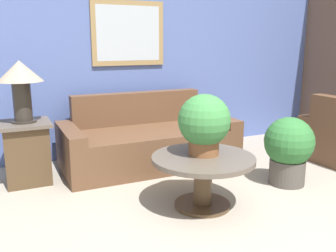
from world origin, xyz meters
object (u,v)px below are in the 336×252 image
(potted_plant_on_table, at_px, (204,123))
(coffee_table, at_px, (203,170))
(potted_plant_floor, at_px, (289,148))
(side_table, at_px, (27,152))
(table_lamp, at_px, (20,79))
(couch_main, at_px, (148,142))

(potted_plant_on_table, bearing_deg, coffee_table, -121.22)
(potted_plant_on_table, bearing_deg, potted_plant_floor, 3.10)
(side_table, relative_size, table_lamp, 1.04)
(side_table, relative_size, potted_plant_floor, 0.92)
(side_table, xyz_separation_m, table_lamp, (0.00, 0.00, 0.74))
(side_table, bearing_deg, potted_plant_floor, -25.81)
(couch_main, height_order, potted_plant_floor, couch_main)
(coffee_table, bearing_deg, table_lamp, 136.68)
(coffee_table, distance_m, potted_plant_on_table, 0.41)
(coffee_table, distance_m, table_lamp, 1.97)
(potted_plant_floor, bearing_deg, potted_plant_on_table, -176.90)
(couch_main, height_order, potted_plant_on_table, potted_plant_on_table)
(side_table, distance_m, potted_plant_on_table, 1.87)
(table_lamp, distance_m, potted_plant_on_table, 1.85)
(side_table, bearing_deg, table_lamp, 0.00)
(side_table, distance_m, table_lamp, 0.74)
(coffee_table, bearing_deg, couch_main, 89.98)
(side_table, bearing_deg, couch_main, 1.25)
(side_table, height_order, potted_plant_floor, potted_plant_floor)
(coffee_table, height_order, table_lamp, table_lamp)
(coffee_table, relative_size, potted_plant_floor, 1.29)
(couch_main, relative_size, side_table, 3.13)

